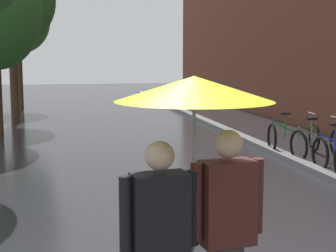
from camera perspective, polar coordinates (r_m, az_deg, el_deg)
The scene contains 6 objects.
kerb_strip at distance 14.88m, azimuth 7.31°, elevation -0.81°, with size 0.30×36.00×0.12m, color slate.
street_tree_3 at distance 18.33m, azimuth -17.15°, elevation 13.23°, with size 2.96×2.96×5.65m.
street_tree_4 at distance 22.78m, azimuth -16.42°, elevation 11.13°, with size 2.64×2.64×5.11m.
parked_bicycle_3 at distance 11.63m, azimuth 16.55°, elevation -1.87°, with size 1.14×0.79×0.96m.
parked_bicycle_4 at distance 12.46m, azimuth 13.80°, elevation -1.15°, with size 1.17×0.85×0.96m.
couple_under_umbrella at distance 3.70m, azimuth 2.97°, elevation -5.28°, with size 1.14×1.14×2.11m.
Camera 1 is at (-1.64, -3.90, 2.24)m, focal length 54.55 mm.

